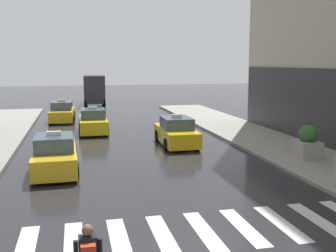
{
  "coord_description": "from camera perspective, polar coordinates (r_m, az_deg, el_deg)",
  "views": [
    {
      "loc": [
        -2.83,
        -7.31,
        4.69
      ],
      "look_at": [
        0.71,
        8.0,
        2.23
      ],
      "focal_mm": 43.16,
      "sensor_mm": 36.0,
      "label": 1
    }
  ],
  "objects": [
    {
      "name": "crosswalk_markings",
      "position": [
        11.67,
        2.21,
        -14.79
      ],
      "size": [
        11.3,
        2.8,
        0.01
      ],
      "color": "silver",
      "rests_on": "ground"
    },
    {
      "name": "taxi_lead",
      "position": [
        18.24,
        -15.7,
        -4.01
      ],
      "size": [
        2.01,
        4.58,
        1.8
      ],
      "color": "gold",
      "rests_on": "ground"
    },
    {
      "name": "taxi_second",
      "position": [
        23.27,
        1.18,
        -0.93
      ],
      "size": [
        1.99,
        4.57,
        1.8
      ],
      "color": "yellow",
      "rests_on": "ground"
    },
    {
      "name": "taxi_third",
      "position": [
        27.99,
        -10.54,
        0.59
      ],
      "size": [
        1.96,
        4.55,
        1.8
      ],
      "color": "yellow",
      "rests_on": "ground"
    },
    {
      "name": "taxi_fourth",
      "position": [
        33.81,
        -14.72,
        1.86
      ],
      "size": [
        2.07,
        4.61,
        1.8
      ],
      "color": "gold",
      "rests_on": "ground"
    },
    {
      "name": "box_truck",
      "position": [
        46.08,
        -10.35,
        5.21
      ],
      "size": [
        2.54,
        7.62,
        3.35
      ],
      "color": "#2D2D2D",
      "rests_on": "ground"
    },
    {
      "name": "planter_mid_block",
      "position": [
        20.67,
        19.1,
        -2.26
      ],
      "size": [
        1.1,
        1.1,
        1.6
      ],
      "color": "#A8A399",
      "rests_on": "curb_right"
    }
  ]
}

